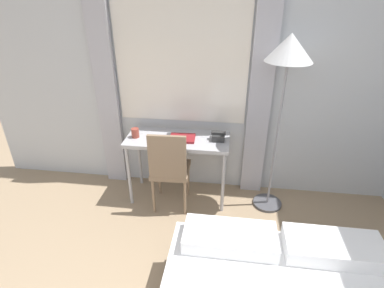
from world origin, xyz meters
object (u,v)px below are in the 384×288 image
at_px(desk, 178,144).
at_px(telephone, 218,136).
at_px(standing_lamp, 288,62).
at_px(book, 182,138).
at_px(desk_chair, 169,167).
at_px(mug, 135,133).

height_order(desk, telephone, telephone).
xyz_separation_m(standing_lamp, telephone, (-0.59, 0.05, -0.80)).
relative_size(desk, telephone, 7.20).
bearing_deg(book, desk, 159.82).
xyz_separation_m(desk, telephone, (0.43, 0.02, 0.12)).
distance_m(desk, standing_lamp, 1.38).
xyz_separation_m(desk_chair, telephone, (0.49, 0.24, 0.27)).
bearing_deg(mug, desk, 4.99).
relative_size(standing_lamp, mug, 18.42).
relative_size(desk_chair, telephone, 6.16).
bearing_deg(mug, desk_chair, -23.93).
distance_m(desk, mug, 0.47).
bearing_deg(standing_lamp, desk_chair, -169.83).
relative_size(desk_chair, book, 3.42).
xyz_separation_m(telephone, book, (-0.38, -0.04, -0.03)).
bearing_deg(desk, desk_chair, -103.98).
xyz_separation_m(telephone, mug, (-0.89, -0.06, 0.01)).
distance_m(desk_chair, standing_lamp, 1.54).
distance_m(desk, telephone, 0.45).
height_order(desk_chair, mug, desk_chair).
bearing_deg(mug, book, 2.23).
relative_size(desk_chair, standing_lamp, 0.51).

